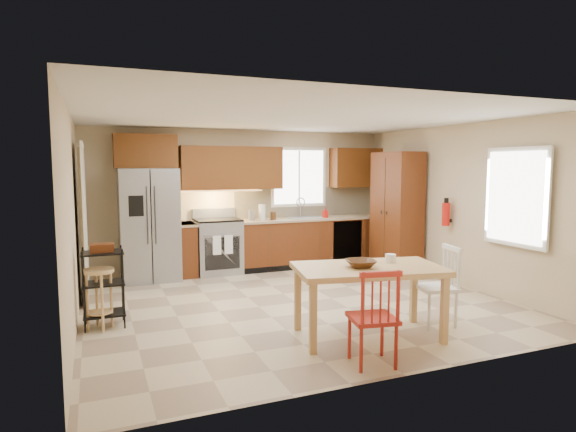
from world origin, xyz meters
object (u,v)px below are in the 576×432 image
(table_bowl, at_px, (361,268))
(chair_white, at_px, (436,286))
(pantry, at_px, (396,212))
(fire_extinguisher, at_px, (446,214))
(soap_bottle, at_px, (325,212))
(dining_table, at_px, (368,302))
(chair_red, at_px, (373,316))
(table_jar, at_px, (390,260))
(bar_stool, at_px, (99,299))
(range_stove, at_px, (218,247))
(refrigerator, at_px, (149,225))
(utility_cart, at_px, (104,288))

(table_bowl, bearing_deg, chair_white, 2.73)
(pantry, xyz_separation_m, chair_white, (-1.27, -2.66, -0.59))
(pantry, height_order, fire_extinguisher, pantry)
(soap_bottle, relative_size, fire_extinguisher, 0.53)
(soap_bottle, height_order, pantry, pantry)
(dining_table, distance_m, chair_red, 0.74)
(dining_table, distance_m, chair_white, 0.95)
(table_jar, bearing_deg, bar_stool, 157.67)
(pantry, bearing_deg, fire_extinguisher, -79.22)
(pantry, xyz_separation_m, bar_stool, (-4.93, -1.35, -0.70))
(range_stove, xyz_separation_m, soap_bottle, (2.03, -0.08, 0.54))
(fire_extinguisher, relative_size, chair_red, 0.39)
(range_stove, height_order, soap_bottle, soap_bottle)
(refrigerator, height_order, chair_white, refrigerator)
(soap_bottle, bearing_deg, dining_table, -109.41)
(soap_bottle, relative_size, utility_cart, 0.21)
(dining_table, height_order, chair_white, chair_white)
(pantry, distance_m, chair_white, 3.00)
(refrigerator, xyz_separation_m, pantry, (4.13, -0.93, 0.14))
(range_stove, distance_m, utility_cart, 2.95)
(chair_red, relative_size, chair_white, 1.00)
(bar_stool, bearing_deg, fire_extinguisher, 20.27)
(fire_extinguisher, bearing_deg, pantry, 100.78)
(chair_white, distance_m, utility_cart, 3.87)
(chair_white, height_order, table_jar, chair_white)
(refrigerator, xyz_separation_m, chair_white, (2.86, -3.58, -0.45))
(chair_white, height_order, bar_stool, chair_white)
(table_bowl, bearing_deg, utility_cart, 150.73)
(bar_stool, bearing_deg, range_stove, 67.07)
(range_stove, relative_size, chair_red, 1.00)
(refrigerator, relative_size, utility_cart, 1.98)
(chair_red, xyz_separation_m, table_jar, (0.69, 0.75, 0.34))
(bar_stool, bearing_deg, refrigerator, 87.54)
(refrigerator, relative_size, chair_red, 1.97)
(chair_white, height_order, utility_cart, chair_white)
(dining_table, bearing_deg, chair_white, 14.13)
(fire_extinguisher, xyz_separation_m, chair_red, (-2.77, -2.31, -0.64))
(utility_cart, bearing_deg, table_jar, -23.73)
(fire_extinguisher, xyz_separation_m, chair_white, (-1.47, -1.61, -0.64))
(refrigerator, bearing_deg, chair_red, -69.99)
(range_stove, height_order, pantry, pantry)
(pantry, height_order, table_bowl, pantry)
(bar_stool, bearing_deg, soap_bottle, 46.41)
(refrigerator, relative_size, pantry, 0.87)
(range_stove, xyz_separation_m, utility_cart, (-1.90, -2.26, 0.00))
(table_bowl, bearing_deg, soap_bottle, 69.21)
(dining_table, height_order, chair_red, chair_red)
(bar_stool, bearing_deg, dining_table, -9.65)
(dining_table, relative_size, bar_stool, 2.24)
(refrigerator, bearing_deg, fire_extinguisher, -24.52)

